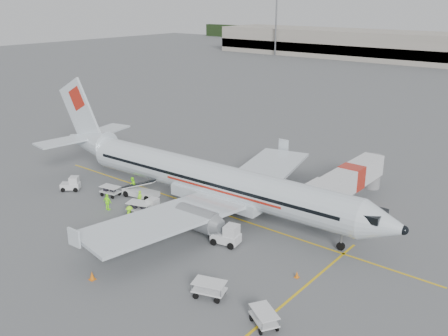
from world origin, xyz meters
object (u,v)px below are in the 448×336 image
at_px(aircraft, 212,157).
at_px(tug_aft, 70,184).
at_px(tug_fore, 226,234).
at_px(tug_mid, 149,205).
at_px(jet_bridge, 350,185).
at_px(belt_loader, 140,185).

relative_size(aircraft, tug_aft, 20.08).
distance_m(tug_fore, tug_aft, 20.68).
xyz_separation_m(aircraft, tug_mid, (-4.39, -4.22, -4.67)).
distance_m(tug_mid, tug_aft, 11.01).
relative_size(jet_bridge, belt_loader, 2.96).
relative_size(aircraft, tug_fore, 16.84).
bearing_deg(belt_loader, tug_mid, -40.33).
relative_size(tug_fore, tug_mid, 1.18).
distance_m(aircraft, tug_fore, 8.39).
height_order(jet_bridge, tug_fore, jet_bridge).
bearing_deg(belt_loader, jet_bridge, 25.35).
height_order(aircraft, tug_fore, aircraft).
xyz_separation_m(aircraft, tug_aft, (-15.34, -5.44, -4.68)).
bearing_deg(tug_fore, belt_loader, 157.80).
distance_m(aircraft, belt_loader, 9.20).
xyz_separation_m(belt_loader, tug_aft, (-7.34, -3.42, -0.60)).
bearing_deg(jet_bridge, belt_loader, -145.74).
xyz_separation_m(aircraft, tug_fore, (5.33, -4.63, -4.54)).
bearing_deg(tug_mid, tug_fore, -11.14).
distance_m(aircraft, tug_aft, 16.93).
height_order(tug_fore, tug_aft, tug_fore).
height_order(belt_loader, tug_mid, belt_loader).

